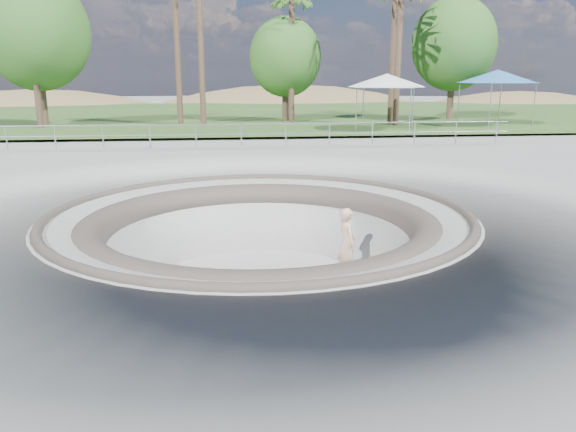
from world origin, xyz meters
name	(u,v)px	position (x,y,z in m)	size (l,w,h in m)	color
ground	(260,213)	(0.00, 0.00, 0.00)	(180.00, 180.00, 0.00)	#A4A49F
skate_bowl	(261,284)	(0.00, 0.00, -1.83)	(14.00, 14.00, 4.10)	#A4A49F
grass_strip	(232,114)	(0.00, 34.00, 0.22)	(180.00, 36.00, 0.12)	#2C5421
distant_hills	(260,160)	(3.78, 57.17, -7.02)	(103.20, 45.00, 28.60)	brown
safety_railing	(241,135)	(0.00, 12.00, 0.69)	(25.00, 0.06, 1.03)	#989BA0
skateboard	(346,278)	(2.22, 0.20, -1.83)	(0.86, 0.48, 0.09)	#9C6F3E
skater	(347,243)	(2.22, 0.20, -0.90)	(0.67, 0.44, 1.84)	#E0B291
canopy_white	(387,81)	(8.34, 18.00, 2.99)	(5.68, 5.68, 3.09)	#989BA0
canopy_blue	(498,77)	(15.86, 20.09, 3.20)	(6.47, 6.47, 3.34)	#989BA0
bushy_tree_left	(36,32)	(-11.51, 22.67, 5.72)	(6.20, 5.63, 8.94)	brown
bushy_tree_mid	(285,57)	(3.47, 25.14, 4.45)	(4.79, 4.35, 6.90)	brown
bushy_tree_right	(454,44)	(15.03, 25.06, 5.33)	(5.77, 5.25, 8.32)	brown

